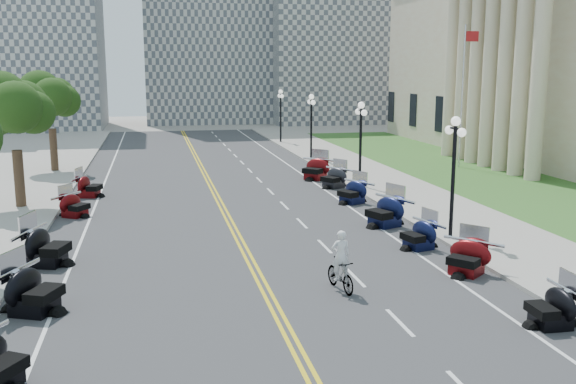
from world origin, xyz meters
TOP-DOWN VIEW (x-y plane):
  - ground at (0.00, 0.00)m, footprint 160.00×160.00m
  - road at (0.00, 10.00)m, footprint 16.00×90.00m
  - centerline_yellow_a at (-0.12, 10.00)m, footprint 0.12×90.00m
  - centerline_yellow_b at (0.12, 10.00)m, footprint 0.12×90.00m
  - edge_line_north at (6.40, 10.00)m, footprint 0.12×90.00m
  - edge_line_south at (-6.40, 10.00)m, footprint 0.12×90.00m
  - lane_dash_5 at (3.20, -4.00)m, footprint 0.12×2.00m
  - lane_dash_6 at (3.20, 0.00)m, footprint 0.12×2.00m
  - lane_dash_7 at (3.20, 4.00)m, footprint 0.12×2.00m
  - lane_dash_8 at (3.20, 8.00)m, footprint 0.12×2.00m
  - lane_dash_9 at (3.20, 12.00)m, footprint 0.12×2.00m
  - lane_dash_10 at (3.20, 16.00)m, footprint 0.12×2.00m
  - lane_dash_11 at (3.20, 20.00)m, footprint 0.12×2.00m
  - lane_dash_12 at (3.20, 24.00)m, footprint 0.12×2.00m
  - lane_dash_13 at (3.20, 28.00)m, footprint 0.12×2.00m
  - lane_dash_14 at (3.20, 32.00)m, footprint 0.12×2.00m
  - lane_dash_15 at (3.20, 36.00)m, footprint 0.12×2.00m
  - lane_dash_16 at (3.20, 40.00)m, footprint 0.12×2.00m
  - lane_dash_17 at (3.20, 44.00)m, footprint 0.12×2.00m
  - lane_dash_18 at (3.20, 48.00)m, footprint 0.12×2.00m
  - lane_dash_19 at (3.20, 52.00)m, footprint 0.12×2.00m
  - sidewalk_north at (10.50, 10.00)m, footprint 5.00×90.00m
  - lawn at (17.50, 18.00)m, footprint 9.00×60.00m
  - distant_block_a at (-18.00, 62.00)m, footprint 18.00×14.00m
  - distant_block_b at (4.00, 68.00)m, footprint 16.00×12.00m
  - distant_block_c at (22.00, 65.00)m, footprint 20.00×14.00m
  - street_lamp_2 at (8.60, 4.00)m, footprint 0.50×1.20m
  - street_lamp_3 at (8.60, 16.00)m, footprint 0.50×1.20m
  - street_lamp_4 at (8.60, 28.00)m, footprint 0.50×1.20m
  - street_lamp_5 at (8.60, 40.00)m, footprint 0.50×1.20m
  - flagpole at (18.00, 22.00)m, footprint 1.10×0.20m
  - tree_3 at (-10.00, 14.00)m, footprint 4.80×4.80m
  - tree_4 at (-10.00, 26.00)m, footprint 4.80×4.80m
  - motorcycle_n_4 at (7.14, -5.10)m, footprint 1.81×1.81m
  - motorcycle_n_5 at (7.05, -0.41)m, footprint 2.66×2.66m
  - motorcycle_n_6 at (6.72, 2.93)m, footprint 2.18×2.18m
  - motorcycle_n_7 at (6.71, 6.70)m, footprint 2.82×2.82m
  - motorcycle_n_8 at (6.82, 11.85)m, footprint 2.58×2.58m
  - motorcycle_n_9 at (7.11, 16.42)m, footprint 2.66×2.66m
  - motorcycle_n_10 at (6.75, 19.44)m, footprint 3.09×3.09m
  - motorcycle_s_5 at (-6.88, -1.11)m, footprint 2.82×2.82m
  - motorcycle_s_6 at (-7.23, 3.66)m, footprint 2.76×2.76m
  - motorcycle_s_8 at (-7.13, 11.56)m, footprint 2.47×2.47m
  - motorcycle_s_9 at (-6.90, 16.48)m, footprint 2.38×2.38m
  - bicycle at (2.33, -1.10)m, footprint 0.81×1.81m
  - cyclist_rider at (2.33, -1.10)m, footprint 0.59×0.39m

SIDE VIEW (x-z plane):
  - ground at x=0.00m, z-range 0.00..0.00m
  - road at x=0.00m, z-range 0.00..0.01m
  - centerline_yellow_a at x=-0.12m, z-range 0.01..0.01m
  - centerline_yellow_b at x=0.12m, z-range 0.01..0.01m
  - edge_line_north at x=6.40m, z-range 0.01..0.01m
  - edge_line_south at x=-6.40m, z-range 0.01..0.01m
  - lane_dash_5 at x=3.20m, z-range 0.01..0.01m
  - lane_dash_6 at x=3.20m, z-range 0.01..0.01m
  - lane_dash_7 at x=3.20m, z-range 0.01..0.01m
  - lane_dash_8 at x=3.20m, z-range 0.01..0.01m
  - lane_dash_9 at x=3.20m, z-range 0.01..0.01m
  - lane_dash_10 at x=3.20m, z-range 0.01..0.01m
  - lane_dash_11 at x=3.20m, z-range 0.01..0.01m
  - lane_dash_12 at x=3.20m, z-range 0.01..0.01m
  - lane_dash_13 at x=3.20m, z-range 0.01..0.01m
  - lane_dash_14 at x=3.20m, z-range 0.01..0.01m
  - lane_dash_15 at x=3.20m, z-range 0.01..0.01m
  - lane_dash_16 at x=3.20m, z-range 0.01..0.01m
  - lane_dash_17 at x=3.20m, z-range 0.01..0.01m
  - lane_dash_18 at x=3.20m, z-range 0.01..0.01m
  - lane_dash_19 at x=3.20m, z-range 0.01..0.01m
  - lawn at x=17.50m, z-range 0.00..0.10m
  - sidewalk_north at x=10.50m, z-range 0.00..0.15m
  - bicycle at x=2.33m, z-range 0.00..1.05m
  - motorcycle_n_4 at x=7.14m, z-range 0.00..1.23m
  - motorcycle_s_8 at x=-7.13m, z-range 0.00..1.25m
  - motorcycle_n_6 at x=6.72m, z-range 0.00..1.26m
  - motorcycle_n_5 at x=7.05m, z-range 0.00..1.32m
  - motorcycle_s_9 at x=-6.90m, z-range 0.00..1.33m
  - motorcycle_n_8 at x=6.82m, z-range 0.00..1.35m
  - motorcycle_n_9 at x=7.11m, z-range 0.00..1.36m
  - motorcycle_s_5 at x=-6.88m, z-range 0.00..1.50m
  - motorcycle_n_7 at x=6.71m, z-range 0.00..1.51m
  - motorcycle_n_10 at x=6.75m, z-range 0.00..1.53m
  - motorcycle_s_6 at x=-7.23m, z-range 0.00..1.54m
  - cyclist_rider at x=2.33m, z-range 1.05..2.68m
  - street_lamp_2 at x=8.60m, z-range 0.15..5.05m
  - street_lamp_3 at x=8.60m, z-range 0.15..5.05m
  - street_lamp_4 at x=8.60m, z-range 0.15..5.05m
  - street_lamp_5 at x=8.60m, z-range 0.15..5.05m
  - tree_3 at x=-10.00m, z-range 0.15..9.35m
  - tree_4 at x=-10.00m, z-range 0.15..9.35m
  - flagpole at x=18.00m, z-range 0.00..10.00m
  - distant_block_c at x=22.00m, z-range 0.00..22.00m
  - distant_block_a at x=-18.00m, z-range 0.00..26.00m
  - distant_block_b at x=4.00m, z-range 0.00..30.00m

